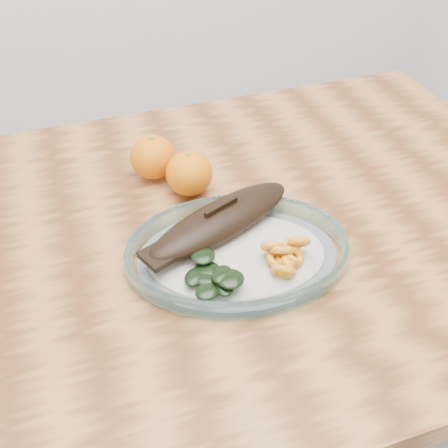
{
  "coord_description": "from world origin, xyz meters",
  "views": [
    {
      "loc": [
        -0.19,
        -0.63,
        1.32
      ],
      "look_at": [
        0.02,
        -0.02,
        0.77
      ],
      "focal_mm": 45.0,
      "sensor_mm": 36.0,
      "label": 1
    }
  ],
  "objects_px": {
    "dining_table": "(211,275)",
    "plated_meal": "(236,249)",
    "orange_left": "(189,173)",
    "orange_right": "(153,157)"
  },
  "relations": [
    {
      "from": "dining_table",
      "to": "orange_left",
      "type": "relative_size",
      "value": 15.5
    },
    {
      "from": "orange_left",
      "to": "orange_right",
      "type": "relative_size",
      "value": 0.99
    },
    {
      "from": "plated_meal",
      "to": "orange_right",
      "type": "xyz_separation_m",
      "value": [
        -0.06,
        0.24,
        0.02
      ]
    },
    {
      "from": "plated_meal",
      "to": "orange_left",
      "type": "height_order",
      "value": "plated_meal"
    },
    {
      "from": "dining_table",
      "to": "orange_right",
      "type": "xyz_separation_m",
      "value": [
        -0.05,
        0.17,
        0.14
      ]
    },
    {
      "from": "orange_left",
      "to": "plated_meal",
      "type": "bearing_deg",
      "value": -83.77
    },
    {
      "from": "plated_meal",
      "to": "orange_right",
      "type": "distance_m",
      "value": 0.25
    },
    {
      "from": "dining_table",
      "to": "plated_meal",
      "type": "height_order",
      "value": "plated_meal"
    },
    {
      "from": "orange_left",
      "to": "dining_table",
      "type": "bearing_deg",
      "value": -88.91
    },
    {
      "from": "orange_left",
      "to": "orange_right",
      "type": "bearing_deg",
      "value": 124.64
    }
  ]
}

